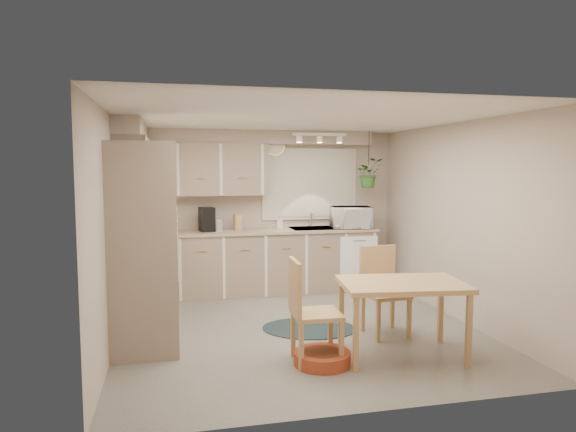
% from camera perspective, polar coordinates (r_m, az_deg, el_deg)
% --- Properties ---
extents(floor, '(4.20, 4.20, 0.00)m').
position_cam_1_polar(floor, '(6.07, 1.12, -12.39)').
color(floor, slate).
rests_on(floor, ground).
extents(ceiling, '(4.20, 4.20, 0.00)m').
position_cam_1_polar(ceiling, '(5.80, 1.17, 10.80)').
color(ceiling, silver).
rests_on(ceiling, wall_back).
extents(wall_back, '(4.00, 0.04, 2.40)m').
position_cam_1_polar(wall_back, '(7.86, -2.55, 0.62)').
color(wall_back, '#B1A292').
rests_on(wall_back, floor).
extents(wall_front, '(4.00, 0.04, 2.40)m').
position_cam_1_polar(wall_front, '(3.83, 8.77, -4.48)').
color(wall_front, '#B1A292').
rests_on(wall_front, floor).
extents(wall_left, '(0.04, 4.20, 2.40)m').
position_cam_1_polar(wall_left, '(5.68, -18.86, -1.50)').
color(wall_left, '#B1A292').
rests_on(wall_left, floor).
extents(wall_right, '(0.04, 4.20, 2.40)m').
position_cam_1_polar(wall_right, '(6.59, 18.29, -0.57)').
color(wall_right, '#B1A292').
rests_on(wall_right, floor).
extents(base_cab_left, '(0.60, 1.85, 0.90)m').
position_cam_1_polar(base_cab_left, '(6.64, -15.27, -7.00)').
color(base_cab_left, gray).
rests_on(base_cab_left, floor).
extents(base_cab_back, '(3.60, 0.60, 0.90)m').
position_cam_1_polar(base_cab_back, '(7.63, -3.61, -5.21)').
color(base_cab_back, gray).
rests_on(base_cab_back, floor).
extents(counter_left, '(0.64, 1.89, 0.04)m').
position_cam_1_polar(counter_left, '(6.55, -15.29, -2.98)').
color(counter_left, tan).
rests_on(counter_left, base_cab_left).
extents(counter_back, '(3.64, 0.64, 0.04)m').
position_cam_1_polar(counter_back, '(7.55, -3.62, -1.72)').
color(counter_back, tan).
rests_on(counter_back, base_cab_back).
extents(oven_stack, '(0.65, 0.65, 2.10)m').
position_cam_1_polar(oven_stack, '(5.30, -15.73, -3.52)').
color(oven_stack, gray).
rests_on(oven_stack, floor).
extents(wall_oven_face, '(0.02, 0.56, 0.58)m').
position_cam_1_polar(wall_oven_face, '(5.29, -12.26, -3.45)').
color(wall_oven_face, white).
rests_on(wall_oven_face, oven_stack).
extents(upper_cab_left, '(0.35, 2.00, 0.75)m').
position_cam_1_polar(upper_cab_left, '(6.62, -16.61, 4.93)').
color(upper_cab_left, gray).
rests_on(upper_cab_left, wall_left).
extents(upper_cab_back, '(2.00, 0.35, 0.75)m').
position_cam_1_polar(upper_cab_back, '(7.54, -9.86, 5.10)').
color(upper_cab_back, gray).
rests_on(upper_cab_back, wall_back).
extents(soffit_left, '(0.30, 2.00, 0.20)m').
position_cam_1_polar(soffit_left, '(6.64, -16.94, 9.03)').
color(soffit_left, '#B1A292').
rests_on(soffit_left, wall_left).
extents(soffit_back, '(3.60, 0.30, 0.20)m').
position_cam_1_polar(soffit_back, '(7.66, -3.87, 8.73)').
color(soffit_back, '#B1A292').
rests_on(soffit_back, wall_back).
extents(cooktop, '(0.52, 0.58, 0.02)m').
position_cam_1_polar(cooktop, '(5.98, -15.43, -3.53)').
color(cooktop, white).
rests_on(cooktop, counter_left).
extents(range_hood, '(0.40, 0.60, 0.14)m').
position_cam_1_polar(range_hood, '(5.93, -15.73, 0.81)').
color(range_hood, white).
rests_on(range_hood, upper_cab_left).
extents(window_blinds, '(1.40, 0.02, 1.00)m').
position_cam_1_polar(window_blinds, '(7.96, 2.45, 3.57)').
color(window_blinds, white).
rests_on(window_blinds, wall_back).
extents(window_frame, '(1.50, 0.02, 1.10)m').
position_cam_1_polar(window_frame, '(7.97, 2.43, 3.57)').
color(window_frame, silver).
rests_on(window_frame, wall_back).
extents(sink, '(0.70, 0.48, 0.10)m').
position_cam_1_polar(sink, '(7.76, 2.95, -1.67)').
color(sink, '#A2A5AA').
rests_on(sink, counter_back).
extents(dishwasher_front, '(0.58, 0.02, 0.83)m').
position_cam_1_polar(dishwasher_front, '(7.72, 7.87, -5.31)').
color(dishwasher_front, white).
rests_on(dishwasher_front, base_cab_back).
extents(track_light_bar, '(0.80, 0.04, 0.04)m').
position_cam_1_polar(track_light_bar, '(7.47, 3.53, 9.04)').
color(track_light_bar, white).
rests_on(track_light_bar, ceiling).
extents(wall_clock, '(0.30, 0.03, 0.30)m').
position_cam_1_polar(wall_clock, '(7.84, -1.45, 7.78)').
color(wall_clock, '#E6CA51').
rests_on(wall_clock, wall_back).
extents(dining_table, '(1.27, 0.93, 0.74)m').
position_cam_1_polar(dining_table, '(5.25, 12.50, -11.13)').
color(dining_table, tan).
rests_on(dining_table, floor).
extents(chair_left, '(0.48, 0.48, 0.99)m').
position_cam_1_polar(chair_left, '(4.95, 3.20, -10.50)').
color(chair_left, tan).
rests_on(chair_left, floor).
extents(chair_back, '(0.49, 0.49, 0.97)m').
position_cam_1_polar(chair_back, '(5.83, 10.82, -8.27)').
color(chair_back, tan).
rests_on(chair_back, floor).
extents(braided_rug, '(1.28, 1.10, 0.01)m').
position_cam_1_polar(braided_rug, '(6.07, 2.37, -12.35)').
color(braided_rug, black).
rests_on(braided_rug, floor).
extents(pet_bed, '(0.56, 0.56, 0.12)m').
position_cam_1_polar(pet_bed, '(5.03, 3.82, -15.47)').
color(pet_bed, '#B63D24').
rests_on(pet_bed, floor).
extents(microwave, '(0.63, 0.41, 0.40)m').
position_cam_1_polar(microwave, '(7.80, 7.00, 0.11)').
color(microwave, white).
rests_on(microwave, counter_back).
extents(soap_bottle, '(0.11, 0.20, 0.09)m').
position_cam_1_polar(soap_bottle, '(7.77, -0.91, -1.03)').
color(soap_bottle, white).
rests_on(soap_bottle, counter_back).
extents(hanging_plant, '(0.42, 0.46, 0.35)m').
position_cam_1_polar(hanging_plant, '(7.87, 8.93, 4.38)').
color(hanging_plant, '#326A2A').
rests_on(hanging_plant, ceiling).
extents(coffee_maker, '(0.23, 0.27, 0.35)m').
position_cam_1_polar(coffee_maker, '(7.46, -9.00, -0.36)').
color(coffee_maker, black).
rests_on(coffee_maker, counter_back).
extents(toaster, '(0.32, 0.23, 0.17)m').
position_cam_1_polar(toaster, '(7.49, -8.27, -0.99)').
color(toaster, '#A2A5AA').
rests_on(toaster, counter_back).
extents(knife_block, '(0.13, 0.13, 0.23)m').
position_cam_1_polar(knife_block, '(7.56, -5.62, -0.68)').
color(knife_block, tan).
rests_on(knife_block, counter_back).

